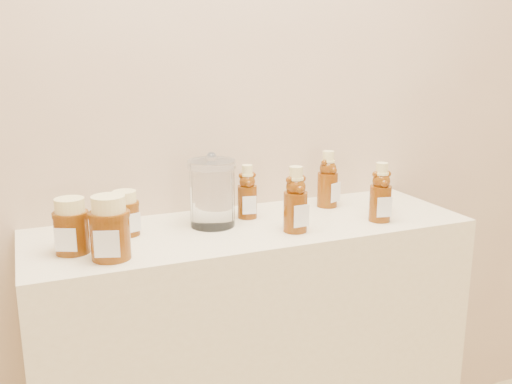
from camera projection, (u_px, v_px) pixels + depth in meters
name	position (u px, v px, depth m)	size (l,w,h in m)	color
wall_back	(225.00, 55.00, 1.63)	(3.50, 0.02, 2.70)	tan
display_table	(252.00, 372.00, 1.67)	(1.20, 0.40, 0.90)	beige
bear_bottle_back_left	(247.00, 188.00, 1.60)	(0.06, 0.06, 0.17)	#562606
bear_bottle_back_mid	(328.00, 175.00, 1.72)	(0.07, 0.07, 0.19)	#562606
bear_bottle_back_right	(381.00, 187.00, 1.65)	(0.05, 0.05, 0.16)	#562606
bear_bottle_front_left	(296.00, 195.00, 1.48)	(0.07, 0.07, 0.20)	#562606
bear_bottle_front_right	(381.00, 188.00, 1.57)	(0.06, 0.06, 0.19)	#562606
honey_jar_left	(71.00, 226.00, 1.33)	(0.08, 0.08, 0.13)	#562606
honey_jar_back	(125.00, 213.00, 1.46)	(0.07, 0.07, 0.12)	#562606
honey_jar_front	(110.00, 228.00, 1.29)	(0.09, 0.09, 0.15)	#562606
glass_canister	(212.00, 190.00, 1.53)	(0.13, 0.13, 0.20)	white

